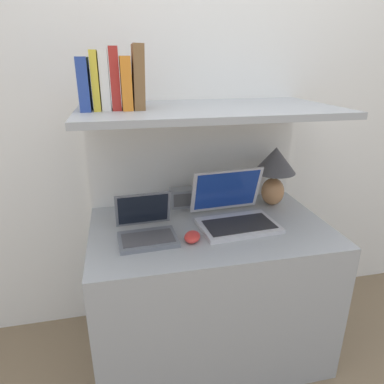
{
  "coord_description": "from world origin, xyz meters",
  "views": [
    {
      "loc": [
        -0.4,
        -1.07,
        1.47
      ],
      "look_at": [
        -0.09,
        0.34,
        0.91
      ],
      "focal_mm": 32.0,
      "sensor_mm": 36.0,
      "label": 1
    }
  ],
  "objects": [
    {
      "name": "wall_back",
      "position": [
        0.0,
        0.75,
        1.2
      ],
      "size": [
        6.0,
        0.05,
        2.4
      ],
      "color": "white",
      "rests_on": "ground_plane"
    },
    {
      "name": "desk",
      "position": [
        0.0,
        0.34,
        0.36
      ],
      "size": [
        1.13,
        0.68,
        0.73
      ],
      "color": "#999EA3",
      "rests_on": "ground_plane"
    },
    {
      "name": "back_riser",
      "position": [
        0.0,
        0.7,
        0.63
      ],
      "size": [
        1.13,
        0.04,
        1.25
      ],
      "color": "white",
      "rests_on": "ground_plane"
    },
    {
      "name": "shelf",
      "position": [
        0.0,
        0.42,
        1.27
      ],
      "size": [
        1.13,
        0.62,
        0.03
      ],
      "color": "#999EA3",
      "rests_on": "back_riser"
    },
    {
      "name": "table_lamp",
      "position": [
        0.4,
        0.53,
        0.94
      ],
      "size": [
        0.22,
        0.22,
        0.32
      ],
      "color": "#B27A4C",
      "rests_on": "desk"
    },
    {
      "name": "laptop_large",
      "position": [
        0.12,
        0.35,
        0.78
      ],
      "size": [
        0.39,
        0.34,
        0.25
      ],
      "color": "silver",
      "rests_on": "desk"
    },
    {
      "name": "laptop_small",
      "position": [
        -0.31,
        0.3,
        0.77
      ],
      "size": [
        0.26,
        0.25,
        0.19
      ],
      "color": "slate",
      "rests_on": "desk"
    },
    {
      "name": "computer_mouse",
      "position": [
        -0.11,
        0.23,
        0.75
      ],
      "size": [
        0.1,
        0.12,
        0.04
      ],
      "color": "red",
      "rests_on": "desk"
    },
    {
      "name": "router_box",
      "position": [
        -0.09,
        0.61,
        0.78
      ],
      "size": [
        0.13,
        0.08,
        0.1
      ],
      "color": "gray",
      "rests_on": "desk"
    },
    {
      "name": "book_blue",
      "position": [
        -0.51,
        0.42,
        1.38
      ],
      "size": [
        0.04,
        0.17,
        0.2
      ],
      "color": "#284293",
      "rests_on": "shelf"
    },
    {
      "name": "book_yellow",
      "position": [
        -0.47,
        0.42,
        1.39
      ],
      "size": [
        0.03,
        0.14,
        0.23
      ],
      "color": "gold",
      "rests_on": "shelf"
    },
    {
      "name": "book_white",
      "position": [
        -0.43,
        0.42,
        1.4
      ],
      "size": [
        0.04,
        0.12,
        0.23
      ],
      "color": "silver",
      "rests_on": "shelf"
    },
    {
      "name": "book_red",
      "position": [
        -0.39,
        0.42,
        1.4
      ],
      "size": [
        0.04,
        0.13,
        0.24
      ],
      "color": "#A82823",
      "rests_on": "shelf"
    },
    {
      "name": "book_orange",
      "position": [
        -0.35,
        0.42,
        1.38
      ],
      "size": [
        0.04,
        0.17,
        0.21
      ],
      "color": "orange",
      "rests_on": "shelf"
    },
    {
      "name": "book_brown",
      "position": [
        -0.3,
        0.42,
        1.41
      ],
      "size": [
        0.05,
        0.16,
        0.25
      ],
      "color": "brown",
      "rests_on": "shelf"
    }
  ]
}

